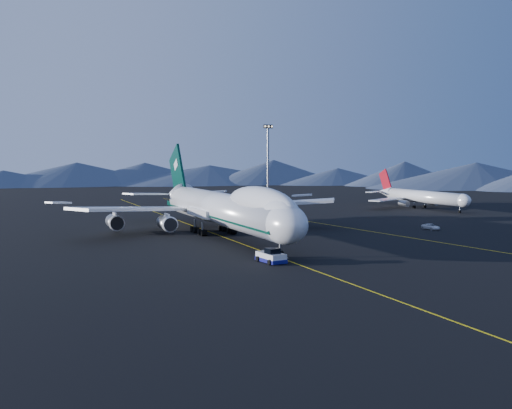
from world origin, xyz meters
name	(u,v)px	position (x,y,z in m)	size (l,w,h in m)	color
ground	(222,237)	(0.00, 0.00, 0.00)	(500.00, 500.00, 0.00)	black
taxiway_line_main	(222,237)	(0.00, 0.00, 0.01)	(0.25, 220.00, 0.01)	yellow
taxiway_line_side	(325,224)	(30.00, 10.00, 0.01)	(0.25, 200.00, 0.01)	yellow
boeing_747	(222,208)	(0.00, 0.03, 5.81)	(59.62, 72.43, 19.37)	silver
pushback_tug	(271,258)	(-3.00, -29.50, 0.72)	(3.53, 5.55, 2.29)	silver
second_jet	(420,197)	(79.30, 35.22, 3.66)	(37.63, 42.52, 12.10)	silver
service_van	(431,227)	(46.29, -8.04, 0.62)	(2.07, 4.49, 1.25)	white
floodlight_mast	(268,163)	(44.85, 74.72, 13.85)	(3.38, 2.53, 27.33)	black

